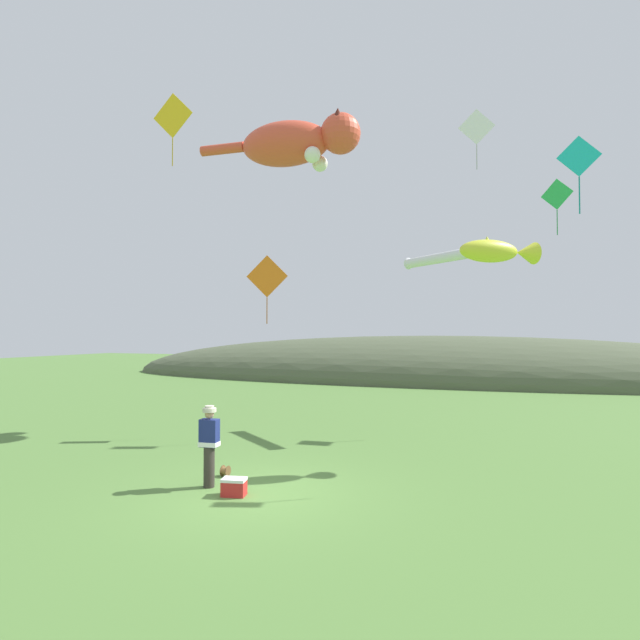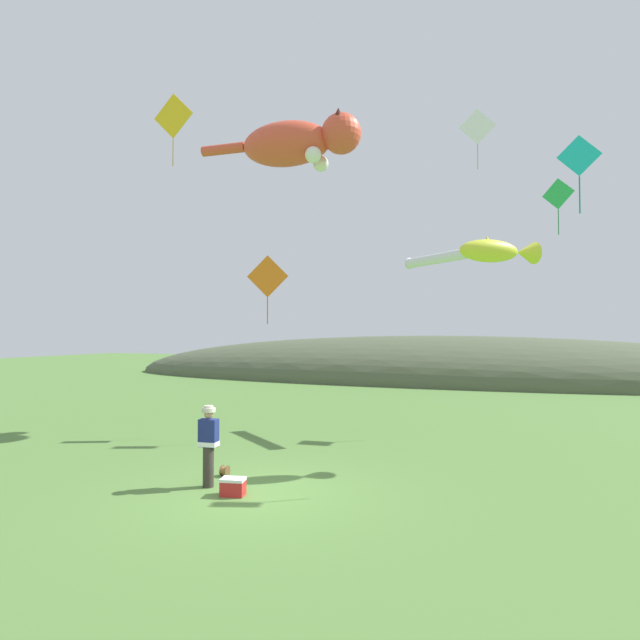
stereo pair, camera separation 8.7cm
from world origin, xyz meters
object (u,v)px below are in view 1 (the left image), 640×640
at_px(kite_diamond_white, 477,127).
at_px(kite_diamond_teal, 579,157).
at_px(kite_tube_streamer, 437,259).
at_px(kite_diamond_orange, 267,277).
at_px(kite_diamond_green, 557,195).
at_px(kite_diamond_gold, 173,116).
at_px(festival_attendant, 209,443).
at_px(kite_fish_windsock, 497,251).
at_px(kite_spool, 225,471).
at_px(kite_giant_cat, 297,143).
at_px(picnic_cooler, 234,487).

bearing_deg(kite_diamond_white, kite_diamond_teal, -63.56).
bearing_deg(kite_tube_streamer, kite_diamond_orange, -154.31).
xyz_separation_m(kite_tube_streamer, kite_diamond_green, (4.00, 1.53, 2.29)).
relative_size(kite_tube_streamer, kite_diamond_gold, 1.14).
bearing_deg(festival_attendant, kite_diamond_white, 59.33).
bearing_deg(festival_attendant, kite_fish_windsock, 36.04).
bearing_deg(kite_spool, kite_diamond_green, 48.26).
bearing_deg(kite_diamond_orange, kite_giant_cat, 87.66).
xyz_separation_m(picnic_cooler, kite_diamond_gold, (-4.55, 3.97, 10.13)).
xyz_separation_m(picnic_cooler, kite_diamond_green, (7.14, 10.18, 8.11)).
xyz_separation_m(festival_attendant, kite_spool, (-0.09, 0.84, -0.83)).
relative_size(picnic_cooler, kite_diamond_gold, 0.23).
height_order(picnic_cooler, kite_diamond_teal, kite_diamond_teal).
bearing_deg(kite_fish_windsock, picnic_cooler, -137.89).
relative_size(kite_spool, kite_diamond_white, 0.12).
height_order(kite_giant_cat, kite_diamond_gold, kite_giant_cat).
height_order(kite_spool, kite_tube_streamer, kite_tube_streamer).
bearing_deg(kite_diamond_green, kite_diamond_gold, -152.05).
bearing_deg(kite_diamond_green, kite_diamond_orange, -156.27).
relative_size(kite_giant_cat, kite_diamond_green, 3.28).
xyz_separation_m(kite_giant_cat, kite_diamond_gold, (-2.43, -4.50, -0.44)).
distance_m(kite_tube_streamer, kite_diamond_teal, 6.20).
relative_size(kite_fish_windsock, kite_diamond_teal, 1.15).
distance_m(kite_diamond_green, kite_diamond_white, 3.73).
relative_size(kite_fish_windsock, kite_diamond_orange, 0.93).
bearing_deg(kite_fish_windsock, kite_diamond_gold, -175.93).
distance_m(picnic_cooler, kite_diamond_orange, 8.24).
xyz_separation_m(kite_giant_cat, kite_diamond_teal, (9.16, -4.38, -3.15)).
distance_m(kite_spool, picnic_cooler, 1.47).
distance_m(kite_spool, kite_diamond_green, 14.58).
relative_size(festival_attendant, kite_diamond_white, 0.82).
bearing_deg(kite_spool, picnic_cooler, -52.32).
bearing_deg(picnic_cooler, kite_giant_cat, 104.11).
distance_m(kite_tube_streamer, kite_diamond_white, 4.94).
distance_m(kite_giant_cat, kite_diamond_teal, 10.63).
bearing_deg(kite_tube_streamer, kite_spool, -118.40).
relative_size(picnic_cooler, kite_fish_windsock, 0.25).
xyz_separation_m(picnic_cooler, kite_diamond_teal, (7.04, 4.09, 7.42)).
bearing_deg(kite_diamond_gold, kite_giant_cat, 61.65).
relative_size(picnic_cooler, kite_diamond_teal, 0.29).
height_order(festival_attendant, kite_tube_streamer, kite_tube_streamer).
relative_size(festival_attendant, kite_fish_windsock, 0.81).
height_order(picnic_cooler, kite_diamond_green, kite_diamond_green).
height_order(kite_giant_cat, kite_diamond_teal, kite_giant_cat).
xyz_separation_m(kite_fish_windsock, kite_diamond_gold, (-9.71, -0.69, 4.79)).
relative_size(festival_attendant, kite_diamond_orange, 0.76).
height_order(kite_spool, kite_diamond_green, kite_diamond_green).
relative_size(picnic_cooler, kite_diamond_white, 0.25).
relative_size(kite_spool, kite_diamond_gold, 0.11).
bearing_deg(kite_diamond_teal, kite_diamond_green, 89.03).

